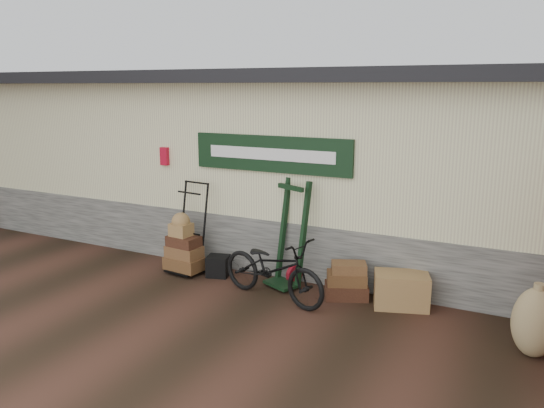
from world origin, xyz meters
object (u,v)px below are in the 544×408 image
(porter_trolley, at_px, (190,227))
(green_barrow, at_px, (290,234))
(suitcase_stack, at_px, (347,280))
(black_trunk, at_px, (218,266))
(wicker_hamper, at_px, (401,290))
(bicycle, at_px, (273,265))

(porter_trolley, height_order, green_barrow, green_barrow)
(suitcase_stack, height_order, black_trunk, suitcase_stack)
(wicker_hamper, bearing_deg, green_barrow, 178.23)
(porter_trolley, bearing_deg, suitcase_stack, 6.82)
(suitcase_stack, distance_m, bicycle, 1.07)
(porter_trolley, distance_m, bicycle, 1.81)
(green_barrow, height_order, wicker_hamper, green_barrow)
(porter_trolley, xyz_separation_m, black_trunk, (0.54, -0.04, -0.57))
(porter_trolley, height_order, bicycle, porter_trolley)
(suitcase_stack, distance_m, black_trunk, 2.11)
(suitcase_stack, xyz_separation_m, bicycle, (-0.91, -0.51, 0.25))
(black_trunk, bearing_deg, bicycle, -20.23)
(bicycle, bearing_deg, porter_trolley, 87.90)
(suitcase_stack, xyz_separation_m, black_trunk, (-2.11, -0.07, -0.10))
(black_trunk, relative_size, bicycle, 0.19)
(porter_trolley, xyz_separation_m, green_barrow, (1.71, 0.14, 0.06))
(green_barrow, distance_m, wicker_hamper, 1.79)
(suitcase_stack, relative_size, wicker_hamper, 0.83)
(wicker_hamper, bearing_deg, black_trunk, -177.54)
(green_barrow, bearing_deg, bicycle, -64.50)
(green_barrow, relative_size, bicycle, 0.91)
(green_barrow, xyz_separation_m, bicycle, (0.02, -0.62, -0.29))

